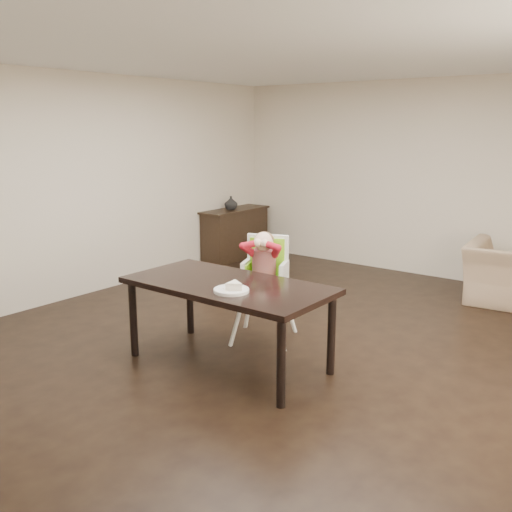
{
  "coord_description": "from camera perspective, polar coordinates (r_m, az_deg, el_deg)",
  "views": [
    {
      "loc": [
        2.89,
        -4.19,
        2.06
      ],
      "look_at": [
        -0.21,
        -0.12,
        0.9
      ],
      "focal_mm": 40.0,
      "sensor_mm": 36.0,
      "label": 1
    }
  ],
  "objects": [
    {
      "name": "ground",
      "position": [
        5.49,
        2.52,
        -9.22
      ],
      "size": [
        7.0,
        7.0,
        0.0
      ],
      "primitive_type": "plane",
      "color": "black",
      "rests_on": "ground"
    },
    {
      "name": "room_walls",
      "position": [
        5.09,
        2.73,
        10.5
      ],
      "size": [
        6.02,
        7.02,
        2.71
      ],
      "color": "beige",
      "rests_on": "ground"
    },
    {
      "name": "dining_table",
      "position": [
        4.93,
        -2.82,
        -3.57
      ],
      "size": [
        1.8,
        0.9,
        0.75
      ],
      "color": "black",
      "rests_on": "ground"
    },
    {
      "name": "high_chair",
      "position": [
        5.52,
        0.87,
        -0.77
      ],
      "size": [
        0.59,
        0.59,
        1.08
      ],
      "rotation": [
        0.0,
        0.0,
        0.39
      ],
      "color": "white",
      "rests_on": "ground"
    },
    {
      "name": "plate",
      "position": [
        4.63,
        -2.38,
        -3.27
      ],
      "size": [
        0.33,
        0.33,
        0.08
      ],
      "rotation": [
        0.0,
        0.0,
        0.16
      ],
      "color": "white",
      "rests_on": "dining_table"
    },
    {
      "name": "sideboard",
      "position": [
        9.08,
        -2.11,
        2.27
      ],
      "size": [
        0.44,
        1.26,
        0.79
      ],
      "color": "black",
      "rests_on": "ground"
    },
    {
      "name": "vase",
      "position": [
        8.93,
        -2.52,
        5.3
      ],
      "size": [
        0.27,
        0.27,
        0.2
      ],
      "primitive_type": "imported",
      "rotation": [
        0.0,
        0.0,
        -0.37
      ],
      "color": "#99999E",
      "rests_on": "sideboard"
    }
  ]
}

